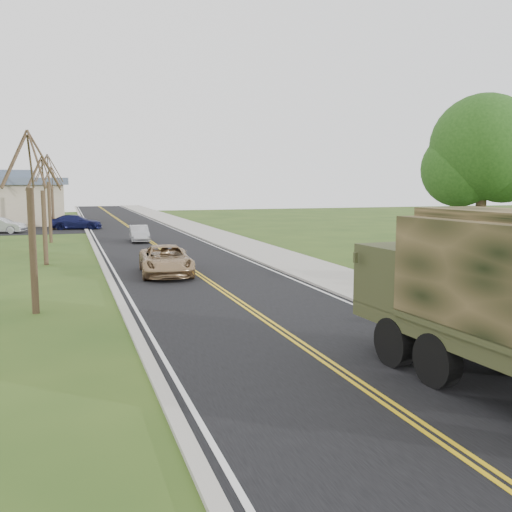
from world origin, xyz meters
name	(u,v)px	position (x,y,z in m)	size (l,w,h in m)	color
ground	(370,392)	(0.00, 0.00, 0.00)	(160.00, 160.00, 0.00)	#294416
road	(138,233)	(0.00, 40.00, 0.01)	(8.00, 120.00, 0.01)	black
curb_right	(185,231)	(4.15, 40.00, 0.06)	(0.30, 120.00, 0.12)	#9E998E
sidewalk_right	(204,231)	(5.90, 40.00, 0.05)	(3.20, 120.00, 0.10)	#9E998E
curb_left	(88,234)	(-4.15, 40.00, 0.05)	(0.30, 120.00, 0.10)	#9E998E
leafy_tree	(483,156)	(11.00, 10.01, 5.49)	(4.83, 4.50, 8.10)	#38281C
bare_tree_a	(32,236)	(-7.00, 10.00, 2.63)	(1.93, 2.26, 6.08)	#38281C
bare_tree_b	(44,219)	(-7.00, 22.00, 2.48)	(1.83, 2.14, 5.73)	#38281C
bare_tree_c	(49,205)	(-7.00, 34.00, 2.78)	(2.04, 2.39, 6.42)	#38281C
bare_tree_d	(53,202)	(-7.00, 46.00, 2.55)	(1.88, 2.20, 5.91)	#38281C
suv_champagne	(166,260)	(-1.49, 16.62, 0.70)	(2.33, 5.06, 1.41)	#9C7D58
sedan_silver	(139,234)	(-0.80, 32.46, 0.61)	(1.29, 3.71, 1.22)	#A8A9AD
pickup_navy	(481,268)	(11.00, 9.81, 0.73)	(2.03, 5.00, 1.45)	#101A3D
utility_box_near	(512,318)	(6.19, 2.72, 0.50)	(0.60, 0.50, 0.80)	#194719
lot_car_silver	(0,225)	(-11.32, 43.69, 0.68)	(1.45, 4.15, 1.37)	#B2B3B7
lot_car_navy	(76,222)	(-5.00, 45.99, 0.68)	(1.92, 4.71, 1.37)	#10133C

